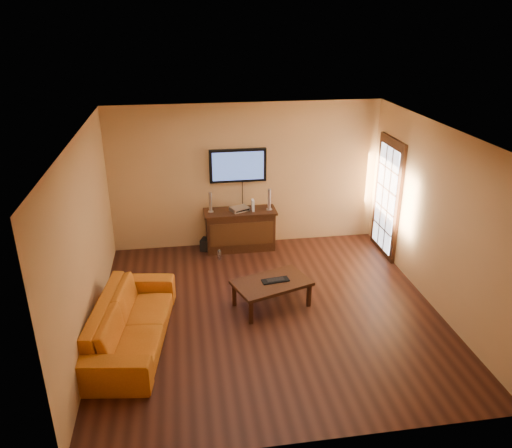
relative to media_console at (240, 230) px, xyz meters
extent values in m
plane|color=black|center=(0.15, -2.24, -0.39)|extent=(5.00, 5.00, 0.00)
plane|color=tan|center=(0.15, 0.26, 0.96)|extent=(5.00, 0.00, 5.00)
plane|color=tan|center=(-2.35, -2.24, 0.96)|extent=(0.00, 5.00, 5.00)
plane|color=tan|center=(2.65, -2.24, 0.96)|extent=(0.00, 5.00, 5.00)
plane|color=white|center=(0.15, -2.24, 2.31)|extent=(5.00, 5.00, 0.00)
cube|color=black|center=(2.61, -0.54, 0.66)|extent=(0.06, 1.02, 2.22)
cube|color=white|center=(2.58, -0.54, 0.66)|extent=(0.01, 0.79, 1.89)
cube|color=black|center=(0.00, 0.01, -0.02)|extent=(1.26, 0.47, 0.73)
cube|color=black|center=(0.00, -0.24, 0.01)|extent=(1.16, 0.02, 0.44)
cube|color=black|center=(0.00, 0.01, 0.36)|extent=(1.34, 0.51, 0.04)
cube|color=black|center=(0.00, 0.22, 1.18)|extent=(1.05, 0.07, 0.62)
cube|color=#3D589F|center=(0.00, 0.18, 1.18)|extent=(0.94, 0.01, 0.53)
cube|color=black|center=(0.22, -2.07, 0.00)|extent=(1.28, 1.00, 0.05)
cube|color=black|center=(-0.16, -2.50, -0.20)|extent=(0.06, 0.06, 0.37)
cube|color=black|center=(0.78, -2.17, -0.20)|extent=(0.06, 0.06, 0.37)
cube|color=black|center=(-0.34, -1.98, -0.20)|extent=(0.06, 0.06, 0.37)
cube|color=black|center=(0.60, -1.65, -0.20)|extent=(0.06, 0.06, 0.37)
imported|color=#C06315|center=(-1.81, -2.69, 0.05)|extent=(0.95, 2.29, 0.87)
cylinder|color=silver|center=(-0.54, 0.03, 0.39)|extent=(0.10, 0.10, 0.02)
cylinder|color=silver|center=(-0.54, 0.03, 0.58)|extent=(0.06, 0.06, 0.36)
cylinder|color=silver|center=(0.55, -0.03, 0.39)|extent=(0.11, 0.11, 0.02)
cylinder|color=silver|center=(0.55, -0.03, 0.59)|extent=(0.06, 0.06, 0.39)
cube|color=silver|center=(-0.01, 0.00, 0.42)|extent=(0.38, 0.34, 0.07)
cube|color=white|center=(0.24, -0.03, 0.49)|extent=(0.04, 0.15, 0.21)
cube|color=black|center=(-0.63, 0.03, -0.28)|extent=(0.29, 0.29, 0.22)
cylinder|color=white|center=(-0.44, -0.41, -0.30)|extent=(0.07, 0.07, 0.17)
sphere|color=white|center=(-0.44, -0.41, -0.21)|extent=(0.03, 0.03, 0.03)
cube|color=black|center=(0.28, -2.06, 0.04)|extent=(0.43, 0.21, 0.02)
cube|color=black|center=(0.28, -2.06, 0.05)|extent=(0.28, 0.14, 0.01)
camera|label=1|loc=(-1.03, -8.52, 3.76)|focal=35.00mm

